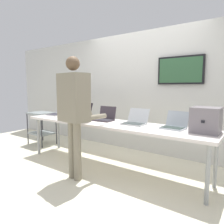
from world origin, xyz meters
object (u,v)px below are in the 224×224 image
object	(u,v)px
workbench	(109,125)
laptop_station_4	(175,124)
equipment_box	(206,120)
person	(74,106)
storage_cart	(42,123)
laptop_station_0	(58,112)
laptop_station_3	(135,121)
laptop_station_1	(81,114)
laptop_station_2	(105,117)

from	to	relation	value
workbench	laptop_station_4	xyz separation A→B (m)	(1.02, 0.14, 0.10)
equipment_box	laptop_station_4	world-z (taller)	equipment_box
person	storage_cart	size ratio (longest dim) A/B	2.34
laptop_station_0	workbench	bearing A→B (deg)	-5.32
laptop_station_3	storage_cart	world-z (taller)	laptop_station_3
laptop_station_1	laptop_station_3	world-z (taller)	laptop_station_1
laptop_station_0	person	bearing A→B (deg)	-30.99
laptop_station_2	laptop_station_4	world-z (taller)	laptop_station_2
laptop_station_4	laptop_station_0	bearing A→B (deg)	-179.74
laptop_station_0	laptop_station_1	distance (m)	0.62
laptop_station_2	person	bearing A→B (deg)	-87.56
storage_cart	laptop_station_3	bearing A→B (deg)	-2.61
laptop_station_4	storage_cart	distance (m)	3.14
equipment_box	person	distance (m)	1.74
laptop_station_0	laptop_station_4	size ratio (longest dim) A/B	1.09
equipment_box	person	bearing A→B (deg)	-155.50
laptop_station_3	laptop_station_4	xyz separation A→B (m)	(0.61, 0.02, 0.00)
laptop_station_1	laptop_station_0	bearing A→B (deg)	-178.15
laptop_station_0	storage_cart	size ratio (longest dim) A/B	0.50
laptop_station_0	laptop_station_2	xyz separation A→B (m)	(1.22, -0.01, -0.00)
storage_cart	workbench	bearing A→B (deg)	-6.42
person	laptop_station_3	bearing A→B (deg)	52.92
workbench	laptop_station_3	world-z (taller)	laptop_station_3
laptop_station_2	laptop_station_3	bearing A→B (deg)	0.29
person	storage_cart	bearing A→B (deg)	156.33
laptop_station_4	laptop_station_3	bearing A→B (deg)	-178.21
laptop_station_3	storage_cart	size ratio (longest dim) A/B	0.48
laptop_station_0	person	distance (m)	1.48
laptop_station_0	person	size ratio (longest dim) A/B	0.21
laptop_station_2	laptop_station_3	world-z (taller)	laptop_station_2
workbench	person	world-z (taller)	person
workbench	laptop_station_2	xyz separation A→B (m)	(-0.18, 0.12, 0.10)
laptop_station_2	storage_cart	distance (m)	1.96
workbench	laptop_station_2	world-z (taller)	laptop_station_2
person	laptop_station_0	bearing A→B (deg)	149.01
workbench	storage_cart	xyz separation A→B (m)	(-2.11, 0.24, -0.21)
laptop_station_1	laptop_station_3	xyz separation A→B (m)	(1.19, -0.03, -0.01)
laptop_station_2	person	xyz separation A→B (m)	(0.03, -0.74, 0.25)
laptop_station_1	laptop_station_3	distance (m)	1.19
workbench	storage_cart	world-z (taller)	workbench
laptop_station_4	storage_cart	bearing A→B (deg)	178.24
laptop_station_1	person	xyz separation A→B (m)	(0.63, -0.77, 0.24)
workbench	laptop_station_0	bearing A→B (deg)	174.68
storage_cart	person	bearing A→B (deg)	-23.67
equipment_box	laptop_station_3	bearing A→B (deg)	178.55
workbench	laptop_station_1	distance (m)	0.80
laptop_station_1	laptop_station_2	xyz separation A→B (m)	(0.60, -0.03, -0.01)
workbench	laptop_station_0	xyz separation A→B (m)	(-1.40, 0.13, 0.11)
equipment_box	person	size ratio (longest dim) A/B	0.19
workbench	equipment_box	bearing A→B (deg)	3.86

